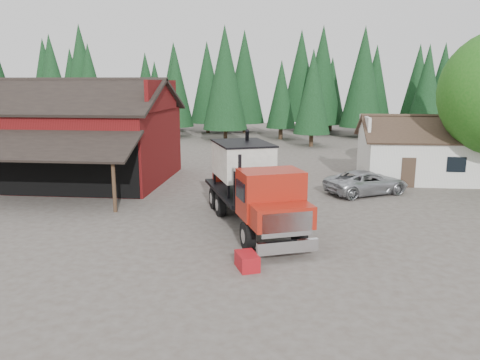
# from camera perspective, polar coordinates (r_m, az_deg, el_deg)

# --- Properties ---
(ground) EXTENTS (120.00, 120.00, 0.00)m
(ground) POSITION_cam_1_polar(r_m,az_deg,el_deg) (22.68, -3.47, -5.74)
(ground) COLOR #4E463D
(ground) RESTS_ON ground
(red_barn) EXTENTS (12.80, 13.63, 7.18)m
(red_barn) POSITION_cam_1_polar(r_m,az_deg,el_deg) (34.73, -18.97, 4.31)
(red_barn) COLOR #601012
(red_barn) RESTS_ON ground
(farmhouse) EXTENTS (8.60, 6.42, 4.65)m
(farmhouse) POSITION_cam_1_polar(r_m,az_deg,el_deg) (35.95, 21.11, 2.74)
(farmhouse) COLOR silver
(farmhouse) RESTS_ON ground
(conifer_backdrop) EXTENTS (76.00, 16.00, 16.00)m
(conifer_backdrop) POSITION_cam_1_polar(r_m,az_deg,el_deg) (63.80, 2.77, 5.62)
(conifer_backdrop) COLOR black
(conifer_backdrop) RESTS_ON ground
(near_pine_a) EXTENTS (4.40, 4.40, 11.40)m
(near_pine_a) POSITION_cam_1_polar(r_m,az_deg,el_deg) (55.59, -21.79, 10.51)
(near_pine_a) COLOR #382619
(near_pine_a) RESTS_ON ground
(near_pine_b) EXTENTS (3.96, 3.96, 10.40)m
(near_pine_b) POSITION_cam_1_polar(r_m,az_deg,el_deg) (51.39, 8.85, 10.60)
(near_pine_b) COLOR #382619
(near_pine_b) RESTS_ON ground
(near_pine_d) EXTENTS (5.28, 5.28, 13.40)m
(near_pine_d) POSITION_cam_1_polar(r_m,az_deg,el_deg) (55.85, -1.84, 12.36)
(near_pine_d) COLOR #382619
(near_pine_d) RESTS_ON ground
(feed_truck) EXTENTS (5.99, 10.19, 4.47)m
(feed_truck) POSITION_cam_1_polar(r_m,az_deg,el_deg) (22.46, 1.48, -0.38)
(feed_truck) COLOR black
(feed_truck) RESTS_ON ground
(silver_car) EXTENTS (5.83, 4.66, 1.47)m
(silver_car) POSITION_cam_1_polar(r_m,az_deg,el_deg) (30.16, 15.18, -0.28)
(silver_car) COLOR #ABAEB3
(silver_car) RESTS_ON ground
(equip_box) EXTENTS (1.06, 1.28, 0.60)m
(equip_box) POSITION_cam_1_polar(r_m,az_deg,el_deg) (17.68, 0.88, -9.86)
(equip_box) COLOR maroon
(equip_box) RESTS_ON ground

